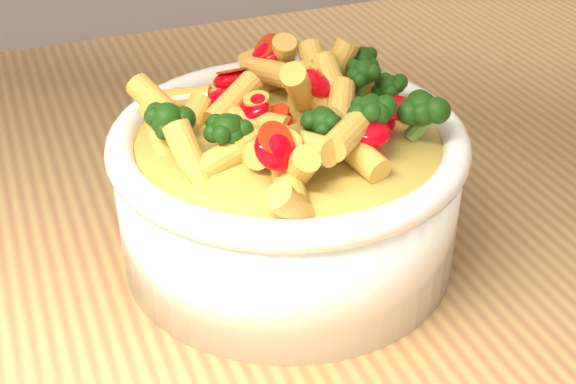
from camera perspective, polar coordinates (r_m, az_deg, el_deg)
name	(u,v)px	position (r m, az deg, el deg)	size (l,w,h in m)	color
table	(312,300)	(0.69, 1.75, -7.66)	(1.20, 0.80, 0.90)	#A98348
serving_bowl	(288,190)	(0.55, 0.00, 0.11)	(0.24, 0.24, 0.10)	white
pasta_salad	(288,107)	(0.52, 0.00, 6.07)	(0.19, 0.19, 0.04)	#EDB54B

